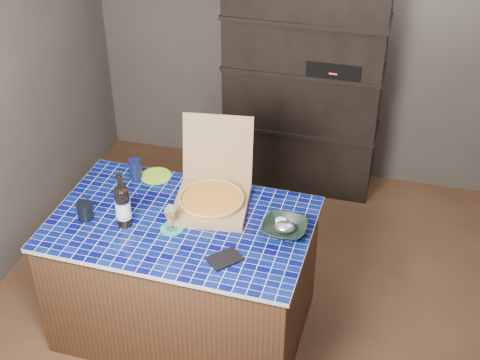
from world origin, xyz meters
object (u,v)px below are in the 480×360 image
(dvd_case, at_px, (225,259))
(mead_bottle, at_px, (123,206))
(bowl, at_px, (284,228))
(pizza_box, at_px, (212,196))
(kitchen_island, at_px, (184,275))
(wine_glass, at_px, (171,213))

(dvd_case, bearing_deg, mead_bottle, -151.19)
(bowl, bearing_deg, pizza_box, 162.65)
(kitchen_island, xyz_separation_m, mead_bottle, (-0.30, -0.11, 0.55))
(kitchen_island, bearing_deg, mead_bottle, -158.94)
(pizza_box, bearing_deg, kitchen_island, -129.64)
(wine_glass, bearing_deg, bowl, 12.09)
(pizza_box, distance_m, bowl, 0.49)
(mead_bottle, distance_m, dvd_case, 0.67)
(kitchen_island, relative_size, mead_bottle, 4.49)
(dvd_case, relative_size, bowl, 0.69)
(mead_bottle, height_order, dvd_case, mead_bottle)
(dvd_case, bearing_deg, pizza_box, 156.60)
(bowl, bearing_deg, wine_glass, -167.91)
(dvd_case, distance_m, bowl, 0.41)
(mead_bottle, bearing_deg, bowl, 10.28)
(pizza_box, bearing_deg, mead_bottle, -151.37)
(mead_bottle, xyz_separation_m, wine_glass, (0.27, 0.03, -0.02))
(mead_bottle, bearing_deg, wine_glass, 6.09)
(pizza_box, height_order, bowl, pizza_box)
(dvd_case, height_order, bowl, bowl)
(kitchen_island, distance_m, mead_bottle, 0.63)
(wine_glass, relative_size, bowl, 0.64)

